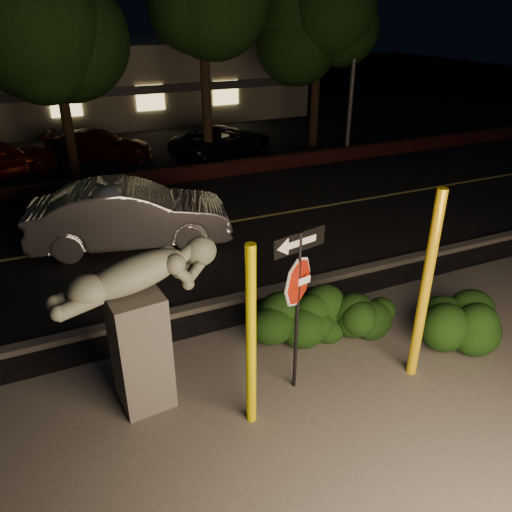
{
  "coord_description": "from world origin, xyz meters",
  "views": [
    {
      "loc": [
        -3.7,
        -5.57,
        5.61
      ],
      "look_at": [
        -0.41,
        1.77,
        1.6
      ],
      "focal_mm": 35.0,
      "sensor_mm": 36.0,
      "label": 1
    }
  ],
  "objects": [
    {
      "name": "parked_car_darkred",
      "position": [
        -1.31,
        15.31,
        0.61
      ],
      "size": [
        4.55,
        3.05,
        1.22
      ],
      "primitive_type": "imported",
      "rotation": [
        0.0,
        0.0,
        1.22
      ],
      "color": "#390A06",
      "rests_on": "ground"
    },
    {
      "name": "sculpture",
      "position": [
        -2.76,
        0.7,
        1.62
      ],
      "size": [
        2.46,
        0.88,
        2.62
      ],
      "rotation": [
        0.0,
        0.0,
        0.1
      ],
      "color": "#4C4944",
      "rests_on": "ground"
    },
    {
      "name": "road",
      "position": [
        0.0,
        7.0,
        0.01
      ],
      "size": [
        80.0,
        8.0,
        0.01
      ],
      "primitive_type": "cube",
      "color": "black",
      "rests_on": "ground"
    },
    {
      "name": "hedge_far_right",
      "position": [
        2.8,
        -0.22,
        0.53
      ],
      "size": [
        1.78,
        1.46,
        1.06
      ],
      "primitive_type": "ellipsoid",
      "rotation": [
        0.0,
        0.0,
        -0.39
      ],
      "color": "black",
      "rests_on": "ground"
    },
    {
      "name": "streetlight",
      "position": [
        7.99,
        11.67,
        5.3
      ],
      "size": [
        1.34,
        0.39,
        8.9
      ],
      "rotation": [
        0.0,
        0.0,
        -0.02
      ],
      "color": "#48484D",
      "rests_on": "ground"
    },
    {
      "name": "curb",
      "position": [
        0.0,
        2.9,
        0.06
      ],
      "size": [
        80.0,
        0.25,
        0.12
      ],
      "primitive_type": "cube",
      "color": "#4C4944",
      "rests_on": "ground"
    },
    {
      "name": "parked_car_dark",
      "position": [
        3.53,
        14.0,
        0.63
      ],
      "size": [
        4.98,
        3.65,
        1.26
      ],
      "primitive_type": "imported",
      "rotation": [
        0.0,
        0.0,
        1.96
      ],
      "color": "black",
      "rests_on": "ground"
    },
    {
      "name": "signpost",
      "position": [
        -0.5,
        0.02,
        1.98
      ],
      "size": [
        0.93,
        0.23,
        2.78
      ],
      "rotation": [
        0.0,
        0.0,
        0.22
      ],
      "color": "black",
      "rests_on": "ground"
    },
    {
      "name": "brick_wall",
      "position": [
        0.0,
        11.3,
        0.25
      ],
      "size": [
        40.0,
        0.35,
        0.5
      ],
      "primitive_type": "cube",
      "color": "#461616",
      "rests_on": "ground"
    },
    {
      "name": "ground",
      "position": [
        0.0,
        10.0,
        0.0
      ],
      "size": [
        90.0,
        90.0,
        0.0
      ],
      "primitive_type": "plane",
      "color": "black",
      "rests_on": "ground"
    },
    {
      "name": "patio",
      "position": [
        0.0,
        -1.0,
        0.01
      ],
      "size": [
        14.0,
        6.0,
        0.02
      ],
      "primitive_type": "cube",
      "color": "#4C4944",
      "rests_on": "ground"
    },
    {
      "name": "building",
      "position": [
        0.0,
        24.99,
        2.0
      ],
      "size": [
        22.0,
        10.2,
        4.0
      ],
      "color": "gray",
      "rests_on": "ground"
    },
    {
      "name": "hedge_center",
      "position": [
        0.12,
        1.24,
        0.52
      ],
      "size": [
        2.19,
        1.65,
        1.04
      ],
      "primitive_type": "ellipsoid",
      "rotation": [
        0.0,
        0.0,
        -0.41
      ],
      "color": "black",
      "rests_on": "ground"
    },
    {
      "name": "tree_far_c",
      "position": [
        2.5,
        12.8,
        5.66
      ],
      "size": [
        4.8,
        4.8,
        7.84
      ],
      "color": "black",
      "rests_on": "ground"
    },
    {
      "name": "lane_marking",
      "position": [
        0.0,
        7.0,
        0.02
      ],
      "size": [
        80.0,
        0.12,
        0.0
      ],
      "primitive_type": "cube",
      "color": "#BEB84C",
      "rests_on": "road"
    },
    {
      "name": "yellow_pole_right",
      "position": [
        1.49,
        -0.49,
        1.66
      ],
      "size": [
        0.17,
        0.17,
        3.32
      ],
      "primitive_type": "cylinder",
      "color": "yellow",
      "rests_on": "ground"
    },
    {
      "name": "hedge_right",
      "position": [
        1.15,
        0.94,
        0.56
      ],
      "size": [
        1.72,
        0.94,
        1.11
      ],
      "primitive_type": "ellipsoid",
      "rotation": [
        0.0,
        0.0,
        0.02
      ],
      "color": "black",
      "rests_on": "ground"
    },
    {
      "name": "yellow_pole_left",
      "position": [
        -1.44,
        -0.37,
        1.48
      ],
      "size": [
        0.15,
        0.15,
        2.95
      ],
      "primitive_type": "cylinder",
      "color": "#F8EC00",
      "rests_on": "ground"
    },
    {
      "name": "silver_sedan",
      "position": [
        -1.76,
        6.66,
        0.83
      ],
      "size": [
        5.29,
        2.76,
        1.66
      ],
      "primitive_type": "imported",
      "rotation": [
        0.0,
        0.0,
        1.36
      ],
      "color": "#BABAC0",
      "rests_on": "ground"
    },
    {
      "name": "tree_far_d",
      "position": [
        7.5,
        13.3,
        5.42
      ],
      "size": [
        4.4,
        4.4,
        7.42
      ],
      "color": "black",
      "rests_on": "ground"
    },
    {
      "name": "parking_lot",
      "position": [
        0.0,
        17.0,
        0.01
      ],
      "size": [
        40.0,
        12.0,
        0.01
      ],
      "primitive_type": "cube",
      "color": "black",
      "rests_on": "ground"
    }
  ]
}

